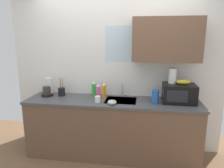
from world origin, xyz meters
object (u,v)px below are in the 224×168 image
(microwave, at_px, (179,93))
(dish_soap_bottle_orange, at_px, (104,91))
(coffee_maker, at_px, (48,89))
(small_bowl, at_px, (112,102))
(mug_white, at_px, (98,99))
(paper_towel_roll, at_px, (172,76))
(dish_soap_bottle_pink, at_px, (98,91))
(dish_soap_bottle_green, at_px, (94,89))
(banana_bunch, at_px, (183,82))
(utensil_crock, at_px, (62,91))
(cereal_canister, at_px, (155,97))

(microwave, xyz_separation_m, dish_soap_bottle_orange, (-1.12, 0.09, -0.03))
(coffee_maker, relative_size, small_bowl, 2.15)
(microwave, bearing_deg, mug_white, -170.76)
(paper_towel_roll, bearing_deg, dish_soap_bottle_pink, 177.47)
(dish_soap_bottle_pink, bearing_deg, dish_soap_bottle_green, 174.16)
(banana_bunch, xyz_separation_m, utensil_crock, (-1.86, 0.07, -0.23))
(microwave, relative_size, dish_soap_bottle_green, 1.89)
(cereal_canister, bearing_deg, dish_soap_bottle_orange, 166.08)
(microwave, relative_size, paper_towel_roll, 2.09)
(microwave, xyz_separation_m, mug_white, (-1.16, -0.19, -0.09))
(banana_bunch, distance_m, paper_towel_roll, 0.18)
(banana_bunch, xyz_separation_m, small_bowl, (-0.99, -0.25, -0.27))
(paper_towel_roll, bearing_deg, banana_bunch, -18.43)
(cereal_canister, bearing_deg, small_bowl, -165.95)
(small_bowl, bearing_deg, banana_bunch, 14.18)
(banana_bunch, bearing_deg, microwave, -178.23)
(mug_white, bearing_deg, utensil_crock, 158.28)
(paper_towel_roll, distance_m, small_bowl, 0.96)
(microwave, distance_m, dish_soap_bottle_pink, 1.22)
(dish_soap_bottle_green, bearing_deg, dish_soap_bottle_pink, -5.84)
(dish_soap_bottle_pink, relative_size, small_bowl, 1.59)
(small_bowl, bearing_deg, dish_soap_bottle_pink, 127.89)
(dish_soap_bottle_orange, bearing_deg, small_bowl, -62.33)
(paper_towel_roll, distance_m, utensil_crock, 1.74)
(coffee_maker, bearing_deg, utensil_crock, 2.85)
(banana_bunch, distance_m, dish_soap_bottle_green, 1.36)
(utensil_crock, bearing_deg, mug_white, -21.72)
(small_bowl, bearing_deg, microwave, 14.82)
(cereal_canister, bearing_deg, banana_bunch, 14.38)
(cereal_canister, height_order, small_bowl, cereal_canister)
(small_bowl, bearing_deg, dish_soap_bottle_green, 134.27)
(coffee_maker, bearing_deg, banana_bunch, -1.60)
(banana_bunch, xyz_separation_m, paper_towel_roll, (-0.15, 0.05, 0.08))
(microwave, relative_size, dish_soap_bottle_orange, 2.00)
(paper_towel_roll, bearing_deg, cereal_canister, -147.99)
(utensil_crock, bearing_deg, microwave, -2.26)
(dish_soap_bottle_pink, xyz_separation_m, utensil_crock, (-0.60, -0.03, -0.02))
(coffee_maker, height_order, small_bowl, coffee_maker)
(utensil_crock, bearing_deg, cereal_canister, -6.58)
(coffee_maker, relative_size, dish_soap_bottle_orange, 1.22)
(banana_bunch, bearing_deg, utensil_crock, 177.85)
(dish_soap_bottle_green, distance_m, utensil_crock, 0.53)
(banana_bunch, distance_m, dish_soap_bottle_pink, 1.28)
(dish_soap_bottle_orange, xyz_separation_m, dish_soap_bottle_green, (-0.17, 0.01, 0.01))
(microwave, distance_m, coffee_maker, 2.04)
(paper_towel_roll, height_order, utensil_crock, paper_towel_roll)
(dish_soap_bottle_orange, height_order, cereal_canister, dish_soap_bottle_orange)
(banana_bunch, height_order, coffee_maker, banana_bunch)
(mug_white, bearing_deg, dish_soap_bottle_pink, 100.14)
(microwave, xyz_separation_m, small_bowl, (-0.94, -0.25, -0.10))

